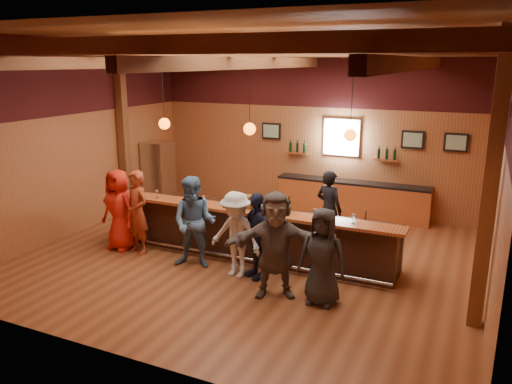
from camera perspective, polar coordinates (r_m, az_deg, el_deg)
room at (r=9.83m, az=-0.60°, el=10.23°), size 9.04×9.00×4.52m
bar_counter at (r=10.47m, az=-0.26°, el=-4.59°), size 6.30×1.07×1.11m
back_bar_cabinet at (r=13.35m, az=10.86°, el=-0.77°), size 4.00×0.52×0.95m
window at (r=13.34m, az=9.75°, el=6.19°), size 0.95×0.09×0.95m
framed_pictures at (r=13.13m, az=13.42°, el=6.09°), size 5.35×0.05×0.45m
wine_shelves at (r=13.34m, az=9.60°, el=4.33°), size 3.00×0.18×0.30m
pendant_lights at (r=9.83m, az=-0.73°, el=7.27°), size 4.24×0.24×1.37m
stainless_fridge at (r=14.43m, az=-11.07°, el=2.12°), size 0.70×0.70×1.80m
customer_orange at (r=11.15m, az=-15.39°, el=-1.96°), size 0.94×0.69×1.77m
customer_redvest at (r=10.83m, az=-13.43°, el=-2.27°), size 0.76×0.62×1.79m
customer_denim at (r=9.87m, az=-7.05°, el=-3.48°), size 1.02×0.87×1.84m
customer_white at (r=9.40m, az=-2.31°, el=-4.90°), size 1.15×0.76×1.66m
customer_navy at (r=9.36m, az=0.12°, el=-4.99°), size 1.04×0.84×1.66m
customer_brown at (r=8.60m, az=2.24°, el=-6.02°), size 1.82×1.22×1.88m
customer_dark at (r=8.43m, az=7.59°, el=-7.34°), size 0.82×0.54×1.68m
bartender at (r=10.96m, az=8.33°, el=-1.95°), size 0.73×0.60×1.73m
ice_bucket at (r=10.04m, az=-0.94°, el=-1.13°), size 0.24×0.24×0.26m
bottle_a at (r=9.78m, az=3.04°, el=-1.51°), size 0.08×0.08×0.37m
bottle_b at (r=9.72m, az=3.78°, el=-1.69°), size 0.07×0.07×0.34m
glass_a at (r=11.47m, az=-13.66°, el=0.49°), size 0.08×0.08×0.19m
glass_b at (r=11.00m, az=-11.28°, el=-0.01°), size 0.08×0.08×0.18m
glass_c at (r=10.62m, az=-7.99°, el=-0.35°), size 0.09×0.09×0.19m
glass_d at (r=10.44m, az=-6.01°, el=-0.63°), size 0.08×0.08×0.17m
glass_e at (r=10.12m, az=-3.31°, el=-1.05°), size 0.08×0.08×0.18m
glass_f at (r=9.75m, az=2.41°, el=-1.59°), size 0.08×0.08×0.19m
glass_g at (r=9.45m, az=6.77°, el=-2.19°), size 0.09×0.09×0.20m
glass_h at (r=9.27m, az=11.10°, el=-2.75°), size 0.08×0.08×0.19m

